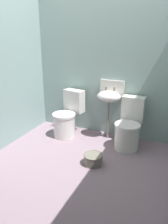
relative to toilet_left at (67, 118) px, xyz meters
name	(u,v)px	position (x,y,z in m)	size (l,w,h in m)	color
ground_plane	(75,169)	(0.58, -0.88, -0.36)	(2.96, 2.85, 0.08)	gray
wall_back	(107,66)	(0.58, 0.40, 0.89)	(2.96, 0.10, 2.42)	#8AA69F
toilet_left	(67,118)	(0.00, 0.00, 0.00)	(0.49, 0.65, 0.78)	silver
toilet_right	(129,128)	(1.10, 0.00, 0.00)	(0.41, 0.60, 0.78)	silver
sink	(109,96)	(0.70, 0.19, 0.43)	(0.42, 0.35, 0.99)	slate
bucket	(93,159)	(0.79, -0.72, -0.24)	(0.27, 0.27, 0.15)	slate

